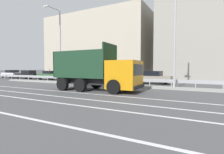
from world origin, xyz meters
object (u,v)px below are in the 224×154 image
street_lamp_1 (59,42)px  parked_car_1 (28,75)px  dump_truck (106,75)px  parked_car_5 (152,77)px  street_lamp_2 (175,23)px  parked_car_0 (12,74)px  parked_car_2 (50,75)px  parked_car_4 (105,77)px  parked_car_3 (72,75)px  median_road_sign (75,73)px

street_lamp_1 → parked_car_1: bearing=161.5°
dump_truck → parked_car_5: (1.43, 8.25, -0.54)m
dump_truck → street_lamp_2: 7.34m
parked_car_1 → street_lamp_1: bearing=-112.7°
street_lamp_2 → parked_car_0: 30.53m
parked_car_2 → parked_car_4: 10.19m
parked_car_2 → dump_truck: bearing=-119.0°
street_lamp_1 → parked_car_4: bearing=45.2°
parked_car_1 → parked_car_5: parked_car_5 is taller
street_lamp_2 → parked_car_5: size_ratio=2.18×
parked_car_2 → parked_car_3: parked_car_3 is taller
parked_car_2 → parked_car_3: (4.39, 0.28, 0.03)m
parked_car_0 → dump_truck: bearing=-103.6°
street_lamp_1 → parked_car_5: 11.94m
parked_car_4 → parked_car_5: (6.20, 0.40, 0.09)m
parked_car_1 → median_road_sign: bearing=-109.4°
street_lamp_2 → median_road_sign: bearing=179.3°
dump_truck → parked_car_4: size_ratio=1.81×
parked_car_3 → parked_car_4: 5.81m
dump_truck → parked_car_1: 21.22m
median_road_sign → parked_car_2: bearing=155.3°
dump_truck → median_road_sign: dump_truck is taller
parked_car_2 → parked_car_4: size_ratio=0.95×
parked_car_0 → parked_car_2: parked_car_0 is taller
street_lamp_2 → parked_car_0: street_lamp_2 is taller
dump_truck → street_lamp_1: 10.26m
median_road_sign → parked_car_3: 5.90m
parked_car_3 → dump_truck: bearing=-125.3°
median_road_sign → parked_car_3: size_ratio=0.61×
parked_car_1 → parked_car_3: bearing=-90.7°
parked_car_4 → parked_car_5: parked_car_5 is taller
median_road_sign → parked_car_4: median_road_sign is taller
street_lamp_1 → parked_car_1: (-11.05, 3.69, -4.23)m
parked_car_0 → street_lamp_1: bearing=-100.3°
street_lamp_1 → street_lamp_2: bearing=-0.3°
parked_car_4 → parked_car_5: size_ratio=0.86×
street_lamp_1 → parked_car_0: 17.47m
parked_car_1 → parked_car_3: 9.30m
street_lamp_1 → parked_car_1: 12.40m
dump_truck → street_lamp_2: (4.60, 3.71, 4.36)m
parked_car_2 → parked_car_4: bearing=-91.1°
parked_car_0 → parked_car_5: 26.68m
median_road_sign → parked_car_0: 19.23m
dump_truck → parked_car_3: (-10.58, 8.04, -0.53)m
median_road_sign → parked_car_4: 4.38m
parked_car_0 → parked_car_4: (20.48, -0.06, -0.10)m
median_road_sign → street_lamp_2: street_lamp_2 is taller
parked_car_1 → parked_car_2: 4.90m
street_lamp_1 → parked_car_4: size_ratio=2.20×
parked_car_0 → parked_car_3: bearing=-85.6°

